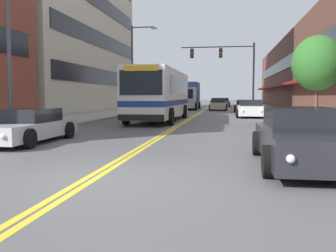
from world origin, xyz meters
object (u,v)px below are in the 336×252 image
object	(u,v)px
box_truck	(188,96)
street_lamp_left_far	(136,62)
car_champagne_moving_second	(218,105)
traffic_signal_mast	(229,63)
car_silver_parked_left_mid	(28,127)
car_black_moving_third	(216,102)
fire_hydrant	(289,117)
car_white_parked_right_far	(250,109)
car_charcoal_parked_right_foreground	(300,139)
street_tree_right_mid	(317,63)
city_bus	(160,93)
car_red_parked_right_mid	(244,106)
car_slate_blue_moving_lead	(223,102)
car_dark_grey_parked_left_near	(161,105)

from	to	relation	value
box_truck	street_lamp_left_far	xyz separation A→B (m)	(-2.77, -15.15, 2.81)
car_champagne_moving_second	traffic_signal_mast	size ratio (longest dim) A/B	0.63
traffic_signal_mast	car_silver_parked_left_mid	bearing A→B (deg)	-105.40
car_black_moving_third	traffic_signal_mast	bearing A→B (deg)	-85.80
fire_hydrant	car_white_parked_right_far	bearing A→B (deg)	99.67
car_charcoal_parked_right_foreground	car_black_moving_third	xyz separation A→B (m)	(-3.60, 55.30, -0.01)
street_tree_right_mid	car_black_moving_third	bearing A→B (deg)	97.92
city_bus	car_black_moving_third	distance (m)	40.03
street_lamp_left_far	fire_hydrant	size ratio (longest dim) A/B	9.35
car_red_parked_right_mid	car_slate_blue_moving_lead	world-z (taller)	car_slate_blue_moving_lead
car_silver_parked_left_mid	fire_hydrant	size ratio (longest dim) A/B	6.13
city_bus	car_charcoal_parked_right_foreground	bearing A→B (deg)	-68.18
fire_hydrant	car_slate_blue_moving_lead	bearing A→B (deg)	95.92
car_charcoal_parked_right_foreground	box_truck	xyz separation A→B (m)	(-6.62, 36.94, 1.05)
car_champagne_moving_second	car_black_moving_third	xyz separation A→B (m)	(-0.82, 21.02, -0.02)
car_silver_parked_left_mid	car_champagne_moving_second	bearing A→B (deg)	79.21
street_lamp_left_far	box_truck	bearing A→B (deg)	79.62
car_slate_blue_moving_lead	street_lamp_left_far	size ratio (longest dim) A/B	0.65
car_dark_grey_parked_left_near	car_black_moving_third	size ratio (longest dim) A/B	1.09
fire_hydrant	car_champagne_moving_second	bearing A→B (deg)	100.65
car_champagne_moving_second	traffic_signal_mast	world-z (taller)	traffic_signal_mast
city_bus	car_silver_parked_left_mid	bearing A→B (deg)	-101.86
car_silver_parked_left_mid	city_bus	bearing A→B (deg)	78.14
car_red_parked_right_mid	car_white_parked_right_far	bearing A→B (deg)	-89.86
car_silver_parked_left_mid	car_black_moving_third	distance (m)	52.44
car_slate_blue_moving_lead	car_red_parked_right_mid	bearing A→B (deg)	-82.92
car_dark_grey_parked_left_near	box_truck	size ratio (longest dim) A/B	0.62
city_bus	street_lamp_left_far	distance (m)	7.67
box_truck	traffic_signal_mast	distance (m)	10.09
car_black_moving_third	box_truck	distance (m)	18.64
street_tree_right_mid	fire_hydrant	world-z (taller)	street_tree_right_mid
car_charcoal_parked_right_foreground	car_red_parked_right_mid	world-z (taller)	car_charcoal_parked_right_foreground
car_white_parked_right_far	car_red_parked_right_mid	bearing A→B (deg)	90.14
car_dark_grey_parked_left_near	car_silver_parked_left_mid	bearing A→B (deg)	-89.88
car_champagne_moving_second	car_charcoal_parked_right_foreground	bearing A→B (deg)	-85.36
city_bus	car_slate_blue_moving_lead	world-z (taller)	city_bus
car_red_parked_right_mid	car_white_parked_right_far	size ratio (longest dim) A/B	1.01
city_bus	street_lamp_left_far	xyz separation A→B (m)	(-3.25, 6.42, 2.64)
car_dark_grey_parked_left_near	street_lamp_left_far	bearing A→B (deg)	-94.10
car_slate_blue_moving_lead	traffic_signal_mast	bearing A→B (deg)	-87.94
fire_hydrant	city_bus	bearing A→B (deg)	152.44
car_dark_grey_parked_left_near	car_red_parked_right_mid	xyz separation A→B (m)	(8.77, -0.43, -0.08)
car_dark_grey_parked_left_near	street_lamp_left_far	xyz separation A→B (m)	(-0.62, -8.65, 3.84)
city_bus	car_red_parked_right_mid	bearing A→B (deg)	67.24
car_black_moving_third	traffic_signal_mast	size ratio (longest dim) A/B	0.62
car_charcoal_parked_right_foreground	car_champagne_moving_second	xyz separation A→B (m)	(-2.78, 34.28, 0.01)
car_silver_parked_left_mid	car_red_parked_right_mid	bearing A→B (deg)	72.04
car_silver_parked_left_mid	traffic_signal_mast	distance (m)	26.97
car_white_parked_right_far	street_lamp_left_far	xyz separation A→B (m)	(-9.41, 1.54, 3.86)
car_white_parked_right_far	car_champagne_moving_second	world-z (taller)	car_champagne_moving_second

